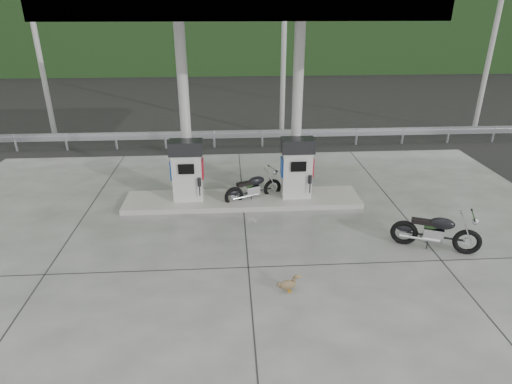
{
  "coord_description": "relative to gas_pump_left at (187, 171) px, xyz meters",
  "views": [
    {
      "loc": [
        -0.34,
        -9.16,
        5.49
      ],
      "look_at": [
        0.3,
        1.0,
        1.0
      ],
      "focal_mm": 30.0,
      "sensor_mm": 36.0,
      "label": 1
    }
  ],
  "objects": [
    {
      "name": "ground",
      "position": [
        1.6,
        -2.5,
        -1.07
      ],
      "size": [
        160.0,
        160.0,
        0.0
      ],
      "primitive_type": "plane",
      "color": "black",
      "rests_on": "ground"
    },
    {
      "name": "forecourt_apron",
      "position": [
        1.6,
        -2.5,
        -1.06
      ],
      "size": [
        18.0,
        14.0,
        0.02
      ],
      "primitive_type": "cube",
      "color": "#60605C",
      "rests_on": "ground"
    },
    {
      "name": "pump_island",
      "position": [
        1.6,
        0.0,
        -0.98
      ],
      "size": [
        7.0,
        1.4,
        0.15
      ],
      "primitive_type": "cube",
      "color": "#A2A097",
      "rests_on": "forecourt_apron"
    },
    {
      "name": "gas_pump_left",
      "position": [
        0.0,
        0.0,
        0.0
      ],
      "size": [
        0.95,
        0.55,
        1.8
      ],
      "primitive_type": null,
      "color": "silver",
      "rests_on": "pump_island"
    },
    {
      "name": "gas_pump_right",
      "position": [
        3.2,
        0.0,
        0.0
      ],
      "size": [
        0.95,
        0.55,
        1.8
      ],
      "primitive_type": null,
      "color": "silver",
      "rests_on": "pump_island"
    },
    {
      "name": "canopy_column_left",
      "position": [
        0.0,
        0.4,
        1.6
      ],
      "size": [
        0.3,
        0.3,
        5.0
      ],
      "primitive_type": "cylinder",
      "color": "silver",
      "rests_on": "pump_island"
    },
    {
      "name": "canopy_column_right",
      "position": [
        3.2,
        0.4,
        1.6
      ],
      "size": [
        0.3,
        0.3,
        5.0
      ],
      "primitive_type": "cylinder",
      "color": "silver",
      "rests_on": "pump_island"
    },
    {
      "name": "canopy_roof",
      "position": [
        1.6,
        0.0,
        4.3
      ],
      "size": [
        8.5,
        5.0,
        0.4
      ],
      "primitive_type": "cube",
      "color": "silver",
      "rests_on": "canopy_column_left"
    },
    {
      "name": "guardrail",
      "position": [
        1.6,
        5.5,
        -0.36
      ],
      "size": [
        26.0,
        0.16,
        1.42
      ],
      "primitive_type": null,
      "color": "#A3A4AB",
      "rests_on": "ground"
    },
    {
      "name": "road",
      "position": [
        1.6,
        9.0,
        -1.07
      ],
      "size": [
        60.0,
        7.0,
        0.01
      ],
      "primitive_type": "cube",
      "color": "black",
      "rests_on": "ground"
    },
    {
      "name": "utility_pole_a",
      "position": [
        -6.4,
        7.0,
        2.93
      ],
      "size": [
        0.22,
        0.22,
        8.0
      ],
      "primitive_type": "cylinder",
      "color": "#9B9C96",
      "rests_on": "ground"
    },
    {
      "name": "utility_pole_b",
      "position": [
        3.6,
        7.0,
        2.93
      ],
      "size": [
        0.22,
        0.22,
        8.0
      ],
      "primitive_type": "cylinder",
      "color": "#9B9C96",
      "rests_on": "ground"
    },
    {
      "name": "utility_pole_c",
      "position": [
        12.6,
        7.0,
        2.93
      ],
      "size": [
        0.22,
        0.22,
        8.0
      ],
      "primitive_type": "cylinder",
      "color": "#9B9C96",
      "rests_on": "ground"
    },
    {
      "name": "tree_band",
      "position": [
        1.6,
        27.5,
        1.93
      ],
      "size": [
        80.0,
        6.0,
        6.0
      ],
      "primitive_type": "cube",
      "color": "black",
      "rests_on": "ground"
    },
    {
      "name": "forested_hills",
      "position": [
        1.6,
        57.5,
        -1.07
      ],
      "size": [
        100.0,
        40.0,
        140.0
      ],
      "primitive_type": null,
      "color": "black",
      "rests_on": "ground"
    },
    {
      "name": "motorcycle_left",
      "position": [
        1.93,
        0.05,
        -0.63
      ],
      "size": [
        1.84,
        1.23,
        0.84
      ],
      "primitive_type": null,
      "rotation": [
        0.0,
        0.0,
        0.42
      ],
      "color": "black",
      "rests_on": "forecourt_apron"
    },
    {
      "name": "motorcycle_right",
      "position": [
        6.14,
        -2.96,
        -0.59
      ],
      "size": [
        2.02,
        1.3,
        0.91
      ],
      "primitive_type": null,
      "rotation": [
        0.0,
        0.0,
        -0.39
      ],
      "color": "black",
      "rests_on": "forecourt_apron"
    },
    {
      "name": "duck",
      "position": [
        2.37,
        -4.43,
        -0.88
      ],
      "size": [
        0.47,
        0.21,
        0.33
      ],
      "primitive_type": null,
      "rotation": [
        0.0,
        0.0,
        0.18
      ],
      "color": "brown",
      "rests_on": "forecourt_apron"
    }
  ]
}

